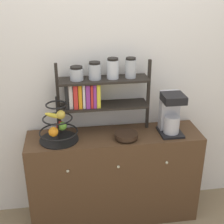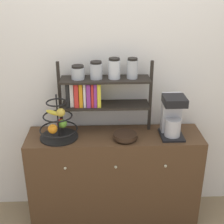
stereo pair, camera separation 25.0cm
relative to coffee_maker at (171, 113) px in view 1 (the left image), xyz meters
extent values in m
cube|color=silver|center=(-0.47, 0.25, 0.29)|extent=(7.00, 0.05, 2.60)
cube|color=#4C331E|center=(-0.47, 0.01, -0.59)|extent=(1.46, 0.38, 0.84)
sphere|color=#B2AD8C|center=(-0.87, -0.19, -0.36)|extent=(0.02, 0.02, 0.02)
sphere|color=#B2AD8C|center=(-0.47, -0.19, -0.36)|extent=(0.02, 0.02, 0.02)
sphere|color=#B2AD8C|center=(-0.07, -0.19, -0.36)|extent=(0.02, 0.02, 0.02)
cube|color=black|center=(0.00, -0.02, -0.17)|extent=(0.18, 0.23, 0.02)
cube|color=#B7B7BC|center=(0.00, 0.04, 0.01)|extent=(0.16, 0.09, 0.33)
cylinder|color=#B7B7BC|center=(0.00, -0.04, -0.08)|extent=(0.13, 0.13, 0.15)
cube|color=black|center=(0.00, -0.03, 0.14)|extent=(0.18, 0.18, 0.06)
cylinder|color=black|center=(-0.92, -0.01, -0.17)|extent=(0.31, 0.31, 0.01)
cylinder|color=black|center=(-0.92, -0.01, 0.02)|extent=(0.01, 0.01, 0.36)
torus|color=black|center=(-0.92, -0.01, -0.10)|extent=(0.31, 0.31, 0.01)
torus|color=black|center=(-0.92, -0.01, 0.02)|extent=(0.24, 0.24, 0.01)
torus|color=black|center=(-0.92, -0.01, 0.13)|extent=(0.17, 0.17, 0.01)
sphere|color=red|center=(-0.90, 0.03, -0.06)|extent=(0.07, 0.07, 0.07)
sphere|color=#6BAD33|center=(-0.89, 0.02, -0.06)|extent=(0.07, 0.07, 0.07)
sphere|color=orange|center=(-0.96, -0.08, -0.06)|extent=(0.08, 0.08, 0.08)
ellipsoid|color=yellow|center=(-0.96, 0.01, 0.04)|extent=(0.14, 0.12, 0.04)
sphere|color=gold|center=(-0.90, -0.02, 0.05)|extent=(0.07, 0.07, 0.07)
cylinder|color=black|center=(-0.39, -0.07, -0.17)|extent=(0.10, 0.10, 0.02)
cylinder|color=black|center=(-0.39, -0.07, -0.14)|extent=(0.19, 0.19, 0.04)
cube|color=black|center=(-0.91, 0.11, 0.13)|extent=(0.02, 0.02, 0.60)
cube|color=black|center=(-0.17, 0.11, 0.13)|extent=(0.02, 0.02, 0.60)
cube|color=black|center=(-0.54, 0.11, 0.05)|extent=(0.72, 0.20, 0.02)
cube|color=black|center=(-0.54, 0.11, 0.28)|extent=(0.72, 0.20, 0.02)
cube|color=black|center=(-0.84, 0.11, 0.16)|extent=(0.03, 0.14, 0.20)
cube|color=white|center=(-0.81, 0.11, 0.16)|extent=(0.03, 0.12, 0.20)
cube|color=red|center=(-0.77, 0.11, 0.16)|extent=(0.03, 0.15, 0.20)
cube|color=orange|center=(-0.74, 0.11, 0.16)|extent=(0.03, 0.15, 0.20)
cube|color=white|center=(-0.71, 0.11, 0.16)|extent=(0.02, 0.14, 0.20)
cube|color=#8C338C|center=(-0.68, 0.11, 0.16)|extent=(0.03, 0.16, 0.20)
cube|color=red|center=(-0.64, 0.11, 0.16)|extent=(0.02, 0.15, 0.19)
cube|color=#8C338C|center=(-0.62, 0.11, 0.16)|extent=(0.02, 0.16, 0.20)
cube|color=yellow|center=(-0.59, 0.11, 0.16)|extent=(0.03, 0.16, 0.20)
cylinder|color=#ADB2B7|center=(-0.76, 0.11, 0.33)|extent=(0.11, 0.11, 0.09)
cylinder|color=black|center=(-0.76, 0.11, 0.39)|extent=(0.10, 0.10, 0.02)
cylinder|color=#ADB2B7|center=(-0.61, 0.11, 0.35)|extent=(0.10, 0.10, 0.12)
cylinder|color=black|center=(-0.61, 0.11, 0.42)|extent=(0.09, 0.09, 0.02)
cylinder|color=silver|center=(-0.47, 0.11, 0.36)|extent=(0.10, 0.10, 0.15)
cylinder|color=black|center=(-0.47, 0.11, 0.44)|extent=(0.09, 0.09, 0.02)
cylinder|color=#ADB2B7|center=(-0.32, 0.11, 0.36)|extent=(0.09, 0.09, 0.15)
cylinder|color=black|center=(-0.32, 0.11, 0.44)|extent=(0.08, 0.08, 0.02)
camera|label=1|loc=(-0.83, -2.26, 1.04)|focal=50.00mm
camera|label=2|loc=(-0.58, -2.28, 1.04)|focal=50.00mm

